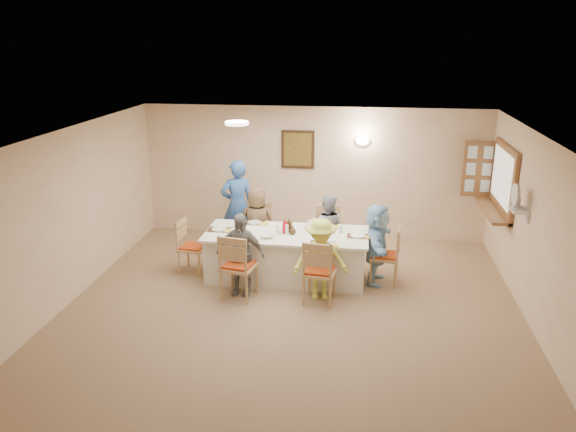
# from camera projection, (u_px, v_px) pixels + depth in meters

# --- Properties ---
(ground) EXTENTS (7.00, 7.00, 0.00)m
(ground) POSITION_uv_depth(u_px,v_px,m) (289.00, 320.00, 7.74)
(ground) COLOR #947659
(room_walls) EXTENTS (7.00, 7.00, 7.00)m
(room_walls) POSITION_uv_depth(u_px,v_px,m) (289.00, 215.00, 7.28)
(room_walls) COLOR #E1B68F
(room_walls) RESTS_ON ground
(wall_picture) EXTENTS (0.62, 0.05, 0.72)m
(wall_picture) POSITION_uv_depth(u_px,v_px,m) (298.00, 149.00, 10.52)
(wall_picture) COLOR #392514
(wall_picture) RESTS_ON room_walls
(wall_sconce) EXTENTS (0.26, 0.09, 0.18)m
(wall_sconce) POSITION_uv_depth(u_px,v_px,m) (362.00, 141.00, 10.29)
(wall_sconce) COLOR white
(wall_sconce) RESTS_ON room_walls
(ceiling_light) EXTENTS (0.36, 0.36, 0.05)m
(ceiling_light) POSITION_uv_depth(u_px,v_px,m) (237.00, 123.00, 8.53)
(ceiling_light) COLOR white
(ceiling_light) RESTS_ON room_walls
(serving_hatch) EXTENTS (0.06, 1.50, 1.15)m
(serving_hatch) POSITION_uv_depth(u_px,v_px,m) (504.00, 180.00, 9.13)
(serving_hatch) COLOR #946035
(serving_hatch) RESTS_ON room_walls
(hatch_sill) EXTENTS (0.30, 1.50, 0.05)m
(hatch_sill) POSITION_uv_depth(u_px,v_px,m) (492.00, 210.00, 9.30)
(hatch_sill) COLOR #946035
(hatch_sill) RESTS_ON room_walls
(shutter_door) EXTENTS (0.55, 0.04, 1.00)m
(shutter_door) POSITION_uv_depth(u_px,v_px,m) (479.00, 169.00, 9.88)
(shutter_door) COLOR #946035
(shutter_door) RESTS_ON room_walls
(fan_shelf) EXTENTS (0.22, 0.36, 0.03)m
(fan_shelf) POSITION_uv_depth(u_px,v_px,m) (519.00, 210.00, 7.90)
(fan_shelf) COLOR white
(fan_shelf) RESTS_ON room_walls
(desk_fan) EXTENTS (0.30, 0.30, 0.28)m
(desk_fan) POSITION_uv_depth(u_px,v_px,m) (518.00, 200.00, 7.85)
(desk_fan) COLOR #A5A5A8
(desk_fan) RESTS_ON fan_shelf
(dining_table) EXTENTS (2.58, 1.09, 0.76)m
(dining_table) POSITION_uv_depth(u_px,v_px,m) (286.00, 255.00, 9.00)
(dining_table) COLOR white
(dining_table) RESTS_ON ground
(chair_back_left) EXTENTS (0.48, 0.48, 0.96)m
(chair_back_left) POSITION_uv_depth(u_px,v_px,m) (259.00, 231.00, 9.80)
(chair_back_left) COLOR tan
(chair_back_left) RESTS_ON ground
(chair_back_right) EXTENTS (0.49, 0.49, 0.95)m
(chair_back_right) POSITION_uv_depth(u_px,v_px,m) (327.00, 235.00, 9.64)
(chair_back_right) COLOR tan
(chair_back_right) RESTS_ON ground
(chair_front_left) EXTENTS (0.57, 0.57, 1.02)m
(chair_front_left) POSITION_uv_depth(u_px,v_px,m) (239.00, 265.00, 8.28)
(chair_front_left) COLOR tan
(chair_front_left) RESTS_ON ground
(chair_front_right) EXTENTS (0.53, 0.53, 0.99)m
(chair_front_right) POSITION_uv_depth(u_px,v_px,m) (320.00, 270.00, 8.13)
(chair_front_right) COLOR tan
(chair_front_right) RESTS_ON ground
(chair_left_end) EXTENTS (0.48, 0.48, 0.89)m
(chair_left_end) POSITION_uv_depth(u_px,v_px,m) (193.00, 247.00, 9.18)
(chair_left_end) COLOR tan
(chair_left_end) RESTS_ON ground
(chair_right_end) EXTENTS (0.50, 0.50, 0.94)m
(chair_right_end) POSITION_uv_depth(u_px,v_px,m) (384.00, 255.00, 8.77)
(chair_right_end) COLOR tan
(chair_right_end) RESTS_ON ground
(diner_back_left) EXTENTS (0.65, 0.42, 1.31)m
(diner_back_left) POSITION_uv_depth(u_px,v_px,m) (257.00, 224.00, 9.63)
(diner_back_left) COLOR brown
(diner_back_left) RESTS_ON ground
(diner_back_right) EXTENTS (0.64, 0.52, 1.22)m
(diner_back_right) POSITION_uv_depth(u_px,v_px,m) (327.00, 230.00, 9.49)
(diner_back_right) COLOR #979AA7
(diner_back_right) RESTS_ON ground
(diner_front_left) EXTENTS (0.79, 0.42, 1.27)m
(diner_front_left) POSITION_uv_depth(u_px,v_px,m) (240.00, 254.00, 8.35)
(diner_front_left) COLOR gray
(diner_front_left) RESTS_ON ground
(diner_front_right) EXTENTS (0.98, 0.77, 1.24)m
(diner_front_right) POSITION_uv_depth(u_px,v_px,m) (321.00, 259.00, 8.20)
(diner_front_right) COLOR #EBF65B
(diner_front_right) RESTS_ON ground
(diner_right_end) EXTENTS (1.26, 0.57, 1.29)m
(diner_right_end) POSITION_uv_depth(u_px,v_px,m) (377.00, 244.00, 8.73)
(diner_right_end) COLOR #A2D6FF
(diner_right_end) RESTS_ON ground
(caregiver) EXTENTS (0.92, 0.88, 1.66)m
(caregiver) POSITION_uv_depth(u_px,v_px,m) (238.00, 205.00, 10.08)
(caregiver) COLOR #345FAA
(caregiver) RESTS_ON ground
(placemat_fl) EXTENTS (0.32, 0.24, 0.01)m
(placemat_fl) POSITION_uv_depth(u_px,v_px,m) (244.00, 240.00, 8.56)
(placemat_fl) COLOR #472B19
(placemat_fl) RESTS_ON dining_table
(plate_fl) EXTENTS (0.23, 0.23, 0.01)m
(plate_fl) POSITION_uv_depth(u_px,v_px,m) (244.00, 239.00, 8.56)
(plate_fl) COLOR white
(plate_fl) RESTS_ON dining_table
(napkin_fl) EXTENTS (0.13, 0.13, 0.01)m
(napkin_fl) POSITION_uv_depth(u_px,v_px,m) (255.00, 241.00, 8.49)
(napkin_fl) COLOR yellow
(napkin_fl) RESTS_ON dining_table
(placemat_fr) EXTENTS (0.37, 0.27, 0.01)m
(placemat_fr) POSITION_uv_depth(u_px,v_px,m) (322.00, 244.00, 8.40)
(placemat_fr) COLOR #472B19
(placemat_fr) RESTS_ON dining_table
(plate_fr) EXTENTS (0.25, 0.25, 0.02)m
(plate_fr) POSITION_uv_depth(u_px,v_px,m) (322.00, 243.00, 8.40)
(plate_fr) COLOR white
(plate_fr) RESTS_ON dining_table
(napkin_fr) EXTENTS (0.13, 0.13, 0.01)m
(napkin_fr) POSITION_uv_depth(u_px,v_px,m) (334.00, 245.00, 8.33)
(napkin_fr) COLOR yellow
(napkin_fr) RESTS_ON dining_table
(placemat_bl) EXTENTS (0.33, 0.24, 0.01)m
(placemat_bl) POSITION_uv_depth(u_px,v_px,m) (254.00, 223.00, 9.35)
(placemat_bl) COLOR #472B19
(placemat_bl) RESTS_ON dining_table
(plate_bl) EXTENTS (0.22, 0.22, 0.01)m
(plate_bl) POSITION_uv_depth(u_px,v_px,m) (254.00, 222.00, 9.35)
(plate_bl) COLOR white
(plate_bl) RESTS_ON dining_table
(napkin_bl) EXTENTS (0.14, 0.14, 0.01)m
(napkin_bl) POSITION_uv_depth(u_px,v_px,m) (264.00, 224.00, 9.28)
(napkin_bl) COLOR yellow
(napkin_bl) RESTS_ON dining_table
(placemat_br) EXTENTS (0.36, 0.27, 0.01)m
(placemat_br) POSITION_uv_depth(u_px,v_px,m) (326.00, 226.00, 9.20)
(placemat_br) COLOR #472B19
(placemat_br) RESTS_ON dining_table
(plate_br) EXTENTS (0.24, 0.24, 0.01)m
(plate_br) POSITION_uv_depth(u_px,v_px,m) (326.00, 225.00, 9.19)
(plate_br) COLOR white
(plate_br) RESTS_ON dining_table
(napkin_br) EXTENTS (0.14, 0.14, 0.01)m
(napkin_br) POSITION_uv_depth(u_px,v_px,m) (337.00, 227.00, 9.12)
(napkin_br) COLOR yellow
(napkin_br) RESTS_ON dining_table
(placemat_le) EXTENTS (0.35, 0.26, 0.01)m
(placemat_le) POSITION_uv_depth(u_px,v_px,m) (219.00, 230.00, 9.02)
(placemat_le) COLOR #472B19
(placemat_le) RESTS_ON dining_table
(plate_le) EXTENTS (0.24, 0.24, 0.01)m
(plate_le) POSITION_uv_depth(u_px,v_px,m) (219.00, 229.00, 9.02)
(plate_le) COLOR white
(plate_le) RESTS_ON dining_table
(napkin_le) EXTENTS (0.13, 0.13, 0.01)m
(napkin_le) POSITION_uv_depth(u_px,v_px,m) (229.00, 231.00, 8.95)
(napkin_le) COLOR yellow
(napkin_le) RESTS_ON dining_table
(placemat_re) EXTENTS (0.33, 0.24, 0.01)m
(placemat_re) POSITION_uv_depth(u_px,v_px,m) (358.00, 236.00, 8.73)
(placemat_re) COLOR #472B19
(placemat_re) RESTS_ON dining_table
(plate_re) EXTENTS (0.23, 0.23, 0.01)m
(plate_re) POSITION_uv_depth(u_px,v_px,m) (358.00, 235.00, 8.73)
(plate_re) COLOR white
(plate_re) RESTS_ON dining_table
(napkin_re) EXTENTS (0.13, 0.13, 0.01)m
(napkin_re) POSITION_uv_depth(u_px,v_px,m) (369.00, 237.00, 8.66)
(napkin_re) COLOR yellow
(napkin_re) RESTS_ON dining_table
(teacup_a) EXTENTS (0.20, 0.20, 0.09)m
(teacup_a) POSITION_uv_depth(u_px,v_px,m) (234.00, 234.00, 8.69)
(teacup_a) COLOR white
(teacup_a) RESTS_ON dining_table
(teacup_b) EXTENTS (0.13, 0.13, 0.08)m
(teacup_b) POSITION_uv_depth(u_px,v_px,m) (314.00, 221.00, 9.34)
(teacup_b) COLOR white
(teacup_b) RESTS_ON dining_table
(bowl_a) EXTENTS (0.27, 0.27, 0.05)m
(bowl_a) POSITION_uv_depth(u_px,v_px,m) (267.00, 236.00, 8.67)
(bowl_a) COLOR white
(bowl_a) RESTS_ON dining_table
(bowl_b) EXTENTS (0.32, 0.32, 0.06)m
(bowl_b) POSITION_uv_depth(u_px,v_px,m) (310.00, 227.00, 9.05)
(bowl_b) COLOR white
(bowl_b) RESTS_ON dining_table
(condiment_ketchup) EXTENTS (0.11, 0.11, 0.24)m
(condiment_ketchup) POSITION_uv_depth(u_px,v_px,m) (285.00, 226.00, 8.84)
(condiment_ketchup) COLOR red
(condiment_ketchup) RESTS_ON dining_table
(condiment_brown) EXTENTS (0.11, 0.11, 0.22)m
(condiment_brown) POSITION_uv_depth(u_px,v_px,m) (289.00, 225.00, 8.92)
(condiment_brown) COLOR #3D2A10
(condiment_brown) RESTS_ON dining_table
(condiment_malt) EXTENTS (0.14, 0.14, 0.14)m
(condiment_malt) POSITION_uv_depth(u_px,v_px,m) (293.00, 230.00, 8.80)
(condiment_malt) COLOR #3D2A10
(condiment_malt) RESTS_ON dining_table
(drinking_glass) EXTENTS (0.06, 0.06, 0.10)m
(drinking_glass) POSITION_uv_depth(u_px,v_px,m) (278.00, 228.00, 8.93)
(drinking_glass) COLOR silver
(drinking_glass) RESTS_ON dining_table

